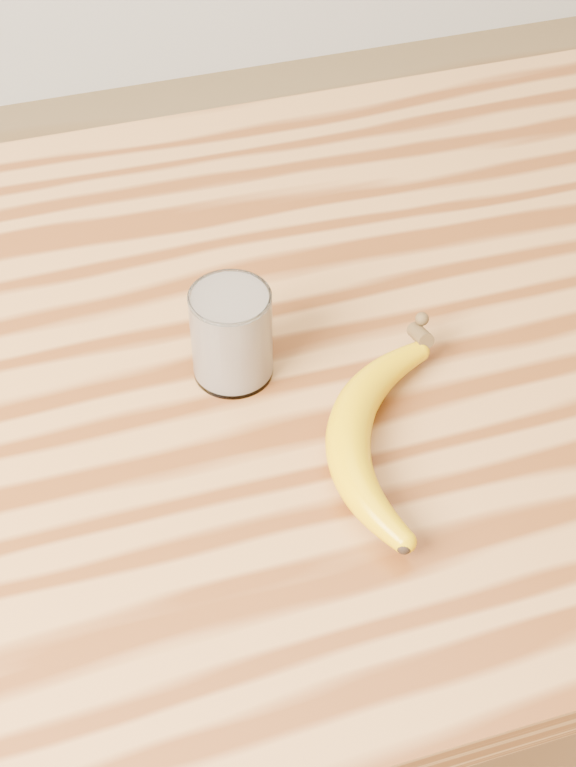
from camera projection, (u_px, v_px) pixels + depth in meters
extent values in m
cube|color=#A06933|center=(185.00, 380.00, 0.97)|extent=(1.20, 0.80, 0.04)
cylinder|color=brown|center=(501.00, 357.00, 1.62)|extent=(0.06, 0.06, 0.86)
cylinder|color=white|center=(232.00, 335.00, 0.91)|extent=(0.07, 0.07, 0.09)
torus|color=white|center=(230.00, 297.00, 0.88)|extent=(0.07, 0.07, 0.00)
cylinder|color=beige|center=(232.00, 334.00, 0.91)|extent=(0.07, 0.07, 0.08)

